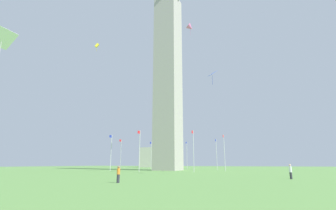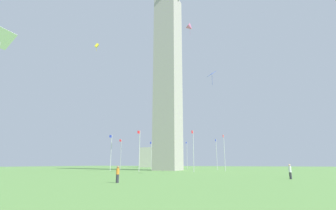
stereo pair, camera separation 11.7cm
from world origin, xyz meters
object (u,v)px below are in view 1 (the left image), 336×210
(kite_yellow_box, at_px, (97,45))
(distant_building, at_px, (161,158))
(flagpole_n, at_px, (139,149))
(kite_pink_delta, at_px, (190,27))
(flagpole_e, at_px, (224,151))
(flagpole_sw, at_px, (151,154))
(flagpole_w, at_px, (121,153))
(obelisk_monument, at_px, (168,67))
(kite_white_diamond, at_px, (2,39))
(flagpole_ne, at_px, (193,149))
(flagpole_nw, at_px, (111,151))
(flagpole_s, at_px, (187,154))
(kite_blue_diamond, at_px, (212,74))
(person_white_shirt, at_px, (291,172))
(person_orange_shirt, at_px, (118,174))
(flagpole_se, at_px, (216,153))

(kite_yellow_box, relative_size, distant_building, 0.08)
(flagpole_n, distance_m, kite_pink_delta, 29.47)
(flagpole_n, xyz_separation_m, distant_building, (-78.67, -31.72, 0.14))
(flagpole_e, relative_size, flagpole_sw, 1.00)
(flagpole_w, xyz_separation_m, kite_pink_delta, (17.94, 29.21, 26.21))
(flagpole_sw, distance_m, flagpole_w, 12.17)
(flagpole_sw, relative_size, flagpole_w, 1.00)
(obelisk_monument, bearing_deg, kite_white_diamond, 12.39)
(obelisk_monument, xyz_separation_m, flagpole_ne, (11.29, 11.24, -25.75))
(flagpole_nw, bearing_deg, obelisk_monument, 135.13)
(flagpole_s, height_order, flagpole_sw, same)
(kite_blue_diamond, distance_m, kite_white_diamond, 32.64)
(flagpole_sw, height_order, person_white_shirt, flagpole_sw)
(kite_blue_diamond, bearing_deg, kite_white_diamond, -12.91)
(person_orange_shirt, xyz_separation_m, distant_building, (-106.90, -45.93, 4.37))
(flagpole_sw, xyz_separation_m, kite_blue_diamond, (35.89, 30.62, 12.06))
(flagpole_nw, bearing_deg, flagpole_sw, 180.00)
(flagpole_se, height_order, distant_building, distant_building)
(person_orange_shirt, xyz_separation_m, kite_yellow_box, (-15.64, -17.50, 24.60))
(flagpole_s, distance_m, flagpole_sw, 12.17)
(person_orange_shirt, bearing_deg, flagpole_nw, 33.97)
(flagpole_sw, distance_m, distant_building, 55.45)
(obelisk_monument, xyz_separation_m, kite_pink_delta, (17.99, 13.31, 0.47))
(kite_blue_diamond, bearing_deg, person_orange_shirt, -14.85)
(flagpole_ne, height_order, flagpole_sw, same)
(obelisk_monument, height_order, kite_pink_delta, obelisk_monument)
(flagpole_s, bearing_deg, kite_blue_diamond, 25.54)
(flagpole_w, bearing_deg, flagpole_n, 45.00)
(flagpole_se, height_order, flagpole_w, same)
(flagpole_n, distance_m, kite_white_diamond, 41.99)
(flagpole_s, distance_m, person_white_shirt, 55.47)
(flagpole_w, bearing_deg, person_orange_shirt, 34.30)
(kite_white_diamond, bearing_deg, person_white_shirt, 144.89)
(distant_building, bearing_deg, flagpole_ne, 30.13)
(flagpole_se, height_order, flagpole_s, same)
(flagpole_nw, xyz_separation_m, kite_pink_delta, (6.70, 24.55, 26.21))
(flagpole_ne, bearing_deg, flagpole_nw, -90.00)
(flagpole_se, relative_size, distant_building, 0.43)
(kite_white_diamond, distance_m, kite_pink_delta, 43.29)
(kite_white_diamond, bearing_deg, flagpole_sw, -160.67)
(flagpole_sw, bearing_deg, flagpole_e, 67.50)
(flagpole_s, relative_size, flagpole_w, 1.00)
(flagpole_s, relative_size, person_orange_shirt, 5.73)
(flagpole_ne, bearing_deg, kite_blue_diamond, 31.25)
(person_orange_shirt, bearing_deg, flagpole_e, -5.95)
(obelisk_monument, distance_m, kite_white_diamond, 60.72)
(flagpole_se, relative_size, kite_pink_delta, 3.30)
(flagpole_w, relative_size, kite_blue_diamond, 3.71)
(flagpole_n, relative_size, flagpole_s, 1.00)
(flagpole_w, bearing_deg, flagpole_ne, 67.50)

